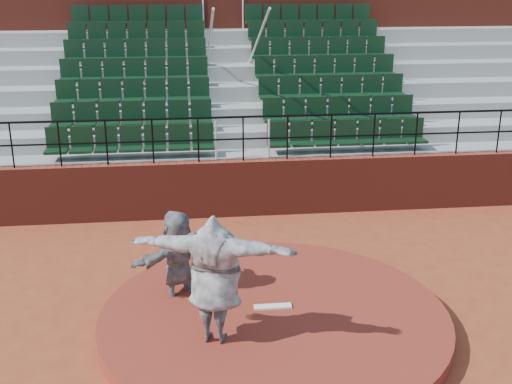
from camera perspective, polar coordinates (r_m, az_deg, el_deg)
ground at (r=10.41m, az=1.61°, el=-11.81°), size 90.00×90.00×0.00m
pitchers_mound at (r=10.35m, az=1.62°, el=-11.22°), size 5.50×5.50×0.25m
pitching_rubber at (r=10.41m, az=1.50°, el=-10.14°), size 0.60×0.15×0.03m
boundary_wall at (r=14.68m, az=-1.12°, el=0.38°), size 24.00×0.30×1.30m
wall_railing at (r=14.30m, az=-1.15°, el=5.63°), size 24.04×0.05×1.03m
seating_deck at (r=17.97m, az=-2.26°, el=6.50°), size 24.00×5.97×4.63m
press_box_facade at (r=21.56m, az=-3.17°, el=14.22°), size 24.00×3.00×7.10m
pitcher at (r=9.17m, az=-3.72°, el=-7.69°), size 2.47×1.35×1.94m
fielder at (r=10.70m, az=-6.99°, el=-5.94°), size 1.58×1.30×1.69m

